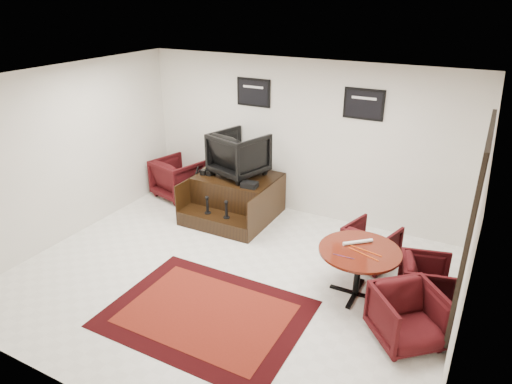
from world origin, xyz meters
TOP-DOWN VIEW (x-y plane):
  - ground at (0.00, 0.00)m, footprint 6.00×6.00m
  - room_shell at (0.41, 0.12)m, footprint 6.02×5.02m
  - area_rug at (0.17, -0.84)m, footprint 2.47×1.86m
  - shine_podium at (-0.92, 1.81)m, footprint 1.44×1.49m
  - shine_chair at (-0.92, 1.96)m, footprint 1.05×1.01m
  - shoes_pair at (-1.46, 1.75)m, footprint 0.25×0.28m
  - polish_kit at (-0.48, 1.54)m, footprint 0.29×0.21m
  - umbrella_black at (-1.75, 1.65)m, footprint 0.34×0.13m
  - umbrella_hooked at (-1.78, 1.76)m, footprint 0.31×0.11m
  - armchair_side at (-2.37, 2.03)m, footprint 1.01×0.97m
  - meeting_table at (1.75, 0.46)m, footprint 1.08×1.08m
  - table_chair_back at (1.70, 1.33)m, footprint 0.83×0.81m
  - table_chair_window at (2.59, 0.77)m, footprint 0.75×0.78m
  - table_chair_corner at (2.52, -0.15)m, footprint 1.00×1.00m
  - paper_roll at (1.68, 0.60)m, footprint 0.35×0.31m
  - table_clutter at (1.79, 0.38)m, footprint 0.57×0.33m

SIDE VIEW (x-z plane):
  - ground at x=0.00m, z-range 0.00..0.00m
  - area_rug at x=0.17m, z-range 0.00..0.01m
  - table_chair_window at x=2.59m, z-range 0.00..0.67m
  - shine_podium at x=-0.92m, z-range -0.03..0.71m
  - table_chair_back at x=1.70m, z-range 0.00..0.70m
  - table_chair_corner at x=2.52m, z-range 0.00..0.75m
  - umbrella_hooked at x=-1.78m, z-range 0.00..0.82m
  - armchair_side at x=-2.37m, z-range 0.00..0.86m
  - umbrella_black at x=-1.75m, z-range 0.00..0.92m
  - meeting_table at x=1.75m, z-range 0.26..0.97m
  - table_clutter at x=1.79m, z-range 0.70..0.72m
  - paper_roll at x=1.68m, z-range 0.70..0.75m
  - shoes_pair at x=-1.46m, z-range 0.74..0.84m
  - polish_kit at x=-0.48m, z-range 0.74..0.84m
  - shine_chair at x=-0.92m, z-range 0.74..1.62m
  - room_shell at x=0.41m, z-range 0.38..3.19m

